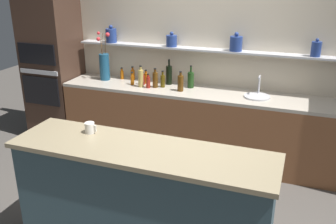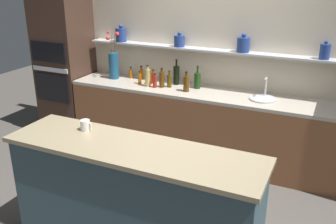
# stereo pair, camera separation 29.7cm
# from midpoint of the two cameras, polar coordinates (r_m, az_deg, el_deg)

# --- Properties ---
(ground_plane) EXTENTS (12.00, 12.00, 0.00)m
(ground_plane) POSITION_cam_midpoint_polar(r_m,az_deg,el_deg) (4.08, 2.15, -14.42)
(ground_plane) COLOR #4C4742
(back_wall_unit) EXTENTS (5.20, 0.28, 2.60)m
(back_wall_unit) POSITION_cam_midpoint_polar(r_m,az_deg,el_deg) (4.97, 9.59, 8.28)
(back_wall_unit) COLOR beige
(back_wall_unit) RESTS_ON ground_plane
(back_counter_unit) EXTENTS (3.63, 0.62, 0.92)m
(back_counter_unit) POSITION_cam_midpoint_polar(r_m,az_deg,el_deg) (4.91, 7.08, -2.07)
(back_counter_unit) COLOR brown
(back_counter_unit) RESTS_ON ground_plane
(island_counter) EXTENTS (2.19, 0.61, 1.02)m
(island_counter) POSITION_cam_midpoint_polar(r_m,az_deg,el_deg) (3.27, -2.61, -13.42)
(island_counter) COLOR #334C56
(island_counter) RESTS_ON ground_plane
(oven_tower) EXTENTS (0.69, 0.64, 2.07)m
(oven_tower) POSITION_cam_midpoint_polar(r_m,az_deg,el_deg) (5.73, -13.99, 6.84)
(oven_tower) COLOR #3D281E
(oven_tower) RESTS_ON ground_plane
(flower_vase) EXTENTS (0.15, 0.17, 0.66)m
(flower_vase) POSITION_cam_midpoint_polar(r_m,az_deg,el_deg) (5.30, -6.69, 7.25)
(flower_vase) COLOR navy
(flower_vase) RESTS_ON back_counter_unit
(sink_fixture) EXTENTS (0.31, 0.31, 0.25)m
(sink_fixture) POSITION_cam_midpoint_polar(r_m,az_deg,el_deg) (4.60, 16.09, 2.08)
(sink_fixture) COLOR #B7B7BC
(sink_fixture) RESTS_ON back_counter_unit
(bottle_sauce_0) EXTENTS (0.05, 0.05, 0.19)m
(bottle_sauce_0) POSITION_cam_midpoint_polar(r_m,az_deg,el_deg) (5.26, -2.47, 5.85)
(bottle_sauce_0) COLOR #9E4C0A
(bottle_sauce_0) RESTS_ON back_counter_unit
(bottle_sauce_1) EXTENTS (0.06, 0.06, 0.19)m
(bottle_sauce_1) POSITION_cam_midpoint_polar(r_m,az_deg,el_deg) (5.08, -0.54, 5.28)
(bottle_sauce_1) COLOR #9E4C0A
(bottle_sauce_1) RESTS_ON back_counter_unit
(bottle_oil_2) EXTENTS (0.06, 0.06, 0.22)m
(bottle_oil_2) POSITION_cam_midpoint_polar(r_m,az_deg,el_deg) (4.89, 1.95, 4.79)
(bottle_oil_2) COLOR #47380A
(bottle_oil_2) RESTS_ON back_counter_unit
(bottle_sauce_3) EXTENTS (0.05, 0.05, 0.17)m
(bottle_sauce_3) POSITION_cam_midpoint_polar(r_m,az_deg,el_deg) (5.04, -2.64, 5.10)
(bottle_sauce_3) COLOR #9E4C0A
(bottle_sauce_3) RESTS_ON back_counter_unit
(bottle_spirit_4) EXTENTS (0.08, 0.08, 0.26)m
(bottle_spirit_4) POSITION_cam_midpoint_polar(r_m,az_deg,el_deg) (4.71, 4.61, 4.36)
(bottle_spirit_4) COLOR #4C2D0C
(bottle_spirit_4) RESTS_ON back_counter_unit
(bottle_sauce_5) EXTENTS (0.05, 0.05, 0.16)m
(bottle_sauce_5) POSITION_cam_midpoint_polar(r_m,az_deg,el_deg) (5.33, -4.08, 5.88)
(bottle_sauce_5) COLOR #9E4C0A
(bottle_sauce_5) RESTS_ON back_counter_unit
(bottle_wine_6) EXTENTS (0.08, 0.08, 0.34)m
(bottle_wine_6) POSITION_cam_midpoint_polar(r_m,az_deg,el_deg) (5.01, 2.98, 5.65)
(bottle_wine_6) COLOR black
(bottle_wine_6) RESTS_ON back_counter_unit
(bottle_spirit_7) EXTENTS (0.07, 0.07, 0.26)m
(bottle_spirit_7) POSITION_cam_midpoint_polar(r_m,az_deg,el_deg) (4.88, 0.80, 4.99)
(bottle_spirit_7) COLOR #4C2D0C
(bottle_spirit_7) RESTS_ON back_counter_unit
(bottle_sauce_8) EXTENTS (0.05, 0.05, 0.19)m
(bottle_sauce_8) POSITION_cam_midpoint_polar(r_m,az_deg,el_deg) (4.87, -0.28, 4.66)
(bottle_sauce_8) COLOR maroon
(bottle_sauce_8) RESTS_ON back_counter_unit
(bottle_sauce_9) EXTENTS (0.05, 0.05, 0.18)m
(bottle_sauce_9) POSITION_cam_midpoint_polar(r_m,az_deg,el_deg) (5.02, -1.07, 5.06)
(bottle_sauce_9) COLOR maroon
(bottle_sauce_9) RESTS_ON back_counter_unit
(bottle_spirit_10) EXTENTS (0.07, 0.07, 0.28)m
(bottle_spirit_10) POSITION_cam_midpoint_polar(r_m,az_deg,el_deg) (4.91, -1.38, 5.27)
(bottle_spirit_10) COLOR tan
(bottle_spirit_10) RESTS_ON back_counter_unit
(bottle_wine_11) EXTENTS (0.08, 0.08, 0.30)m
(bottle_wine_11) POSITION_cam_midpoint_polar(r_m,az_deg,el_deg) (4.86, 6.25, 4.82)
(bottle_wine_11) COLOR #193814
(bottle_wine_11) RESTS_ON back_counter_unit
(coffee_mug) EXTENTS (0.11, 0.09, 0.10)m
(coffee_mug) POSITION_cam_midpoint_polar(r_m,az_deg,el_deg) (3.35, -10.01, -2.04)
(coffee_mug) COLOR silver
(coffee_mug) RESTS_ON island_counter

